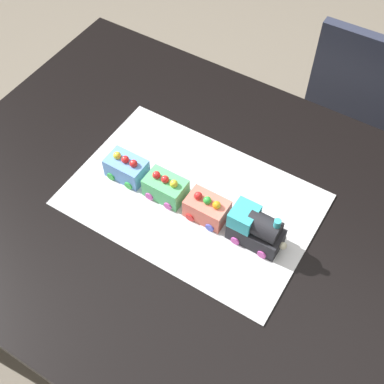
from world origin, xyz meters
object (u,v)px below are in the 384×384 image
at_px(cake_car_gondola_coral, 208,207).
at_px(chair, 367,114).
at_px(cake_car_hopper_mint_green, 167,186).
at_px(cake_car_flatbed_sky_blue, 128,167).
at_px(dining_table, 201,236).
at_px(cake_locomotive, 257,227).

bearing_deg(cake_car_gondola_coral, chair, -102.06).
bearing_deg(chair, cake_car_hopper_mint_green, 69.30).
distance_m(cake_car_gondola_coral, cake_car_flatbed_sky_blue, 0.24).
bearing_deg(dining_table, cake_locomotive, -178.26).
distance_m(chair, cake_car_hopper_mint_green, 0.93).
relative_size(cake_car_hopper_mint_green, cake_car_flatbed_sky_blue, 1.00).
bearing_deg(dining_table, cake_car_flatbed_sky_blue, -1.13).
distance_m(dining_table, chair, 0.87).
xyz_separation_m(cake_locomotive, cake_car_hopper_mint_green, (0.25, -0.00, -0.02)).
bearing_deg(dining_table, chair, -103.00).
bearing_deg(chair, cake_car_gondola_coral, 76.84).
xyz_separation_m(cake_locomotive, cake_car_flatbed_sky_blue, (0.36, -0.00, -0.02)).
relative_size(dining_table, chair, 1.63).
relative_size(chair, cake_locomotive, 6.14).
xyz_separation_m(chair, cake_car_hopper_mint_green, (0.30, 0.83, 0.30)).
height_order(cake_car_gondola_coral, cake_car_hopper_mint_green, same).
distance_m(cake_car_hopper_mint_green, cake_car_flatbed_sky_blue, 0.12).
relative_size(cake_locomotive, cake_car_gondola_coral, 1.40).
height_order(chair, cake_locomotive, same).
xyz_separation_m(dining_table, cake_car_flatbed_sky_blue, (0.22, -0.00, 0.14)).
distance_m(cake_locomotive, cake_car_hopper_mint_green, 0.25).
height_order(chair, cake_car_gondola_coral, chair).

